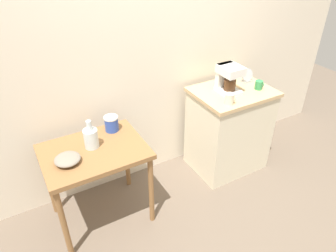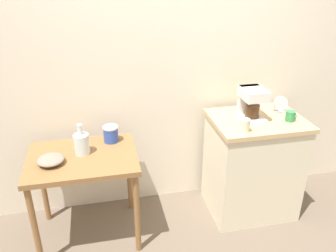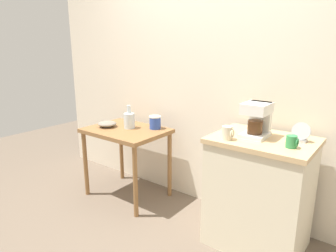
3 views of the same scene
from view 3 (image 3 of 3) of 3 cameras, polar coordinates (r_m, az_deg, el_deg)
ground_plane at (r=2.97m, az=3.31°, el=-16.75°), size 8.00×8.00×0.00m
back_wall at (r=2.85m, az=10.37°, el=11.54°), size 4.40×0.10×2.80m
wooden_table at (r=3.13m, az=-7.88°, el=-2.33°), size 0.80×0.60×0.74m
kitchen_counter at (r=2.51m, az=16.84°, el=-11.98°), size 0.74×0.58×0.89m
bowl_stoneware at (r=3.20m, az=-11.43°, el=0.41°), size 0.19×0.19×0.06m
glass_carafe_vase at (r=3.10m, az=-7.34°, el=1.12°), size 0.11×0.11×0.24m
canister_enamel at (r=3.06m, az=-2.46°, el=0.71°), size 0.12×0.12×0.13m
coffee_maker at (r=2.35m, az=16.54°, el=1.44°), size 0.18×0.22×0.26m
mug_tall_green at (r=2.18m, az=22.39°, el=-2.77°), size 0.08×0.07×0.08m
mug_small_cream at (r=2.24m, az=11.19°, el=-1.30°), size 0.08×0.08×0.10m
table_clock at (r=2.35m, az=23.87°, el=-1.27°), size 0.13×0.06×0.14m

